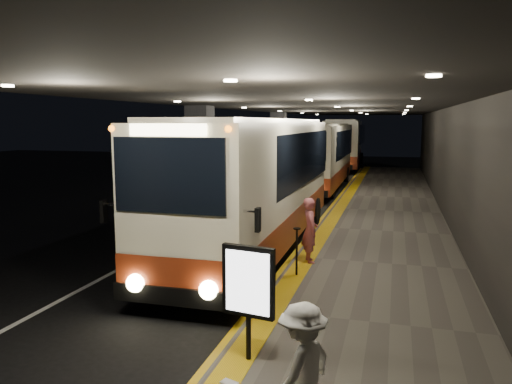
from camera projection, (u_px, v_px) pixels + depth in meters
The scene contains 15 objects.
ground at pixel (198, 264), 13.62m from camera, with size 90.00×90.00×0.00m, color black.
lane_line_white at pixel (204, 224), 18.86m from camera, with size 0.12×50.00×0.01m, color silver.
kerb_stripe_yellow at pixel (313, 231), 17.75m from camera, with size 0.18×50.00×0.01m, color gold.
sidewalk at pixel (382, 233), 17.10m from camera, with size 4.50×50.00×0.15m, color #514C44.
tactile_strip at pixel (327, 227), 17.59m from camera, with size 0.50×50.00×0.01m, color gold.
terminal_wall at pixel (457, 148), 16.08m from camera, with size 0.10×50.00×6.00m, color black.
support_columns at pixel (201, 169), 17.52m from camera, with size 0.80×24.80×4.40m.
canopy at pixel (319, 100), 17.07m from camera, with size 9.00×50.00×0.40m, color black.
coach_main at pixel (257, 189), 15.07m from camera, with size 2.70×12.32×3.82m.
coach_second at pixel (321, 159), 28.67m from camera, with size 2.55×11.60×3.64m.
coach_third at pixel (344, 145), 42.11m from camera, with size 3.20×12.55×3.91m.
passenger_boarding at pixel (310, 230), 13.16m from camera, with size 0.63×0.41×1.73m, color #A34C51.
passenger_waiting_white at pixel (302, 369), 5.90m from camera, with size 1.04×0.48×1.61m, color white.
info_sign at pixel (248, 284), 7.65m from camera, with size 0.87×0.25×1.83m.
stanchion_post at pixel (297, 252), 12.04m from camera, with size 0.05×0.05×1.16m, color black.
Camera 1 is at (5.11, -12.28, 3.85)m, focal length 35.00 mm.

